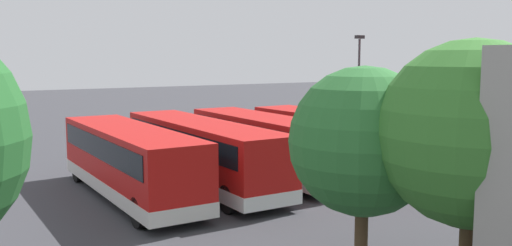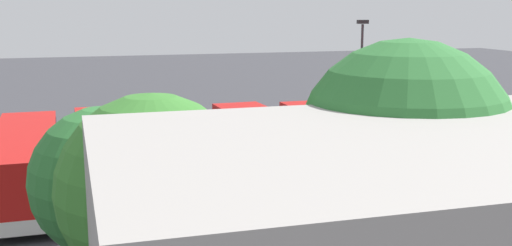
{
  "view_description": "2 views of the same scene",
  "coord_description": "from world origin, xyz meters",
  "px_view_note": "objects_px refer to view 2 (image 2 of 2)",
  "views": [
    {
      "loc": [
        17.94,
        31.79,
        5.92
      ],
      "look_at": [
        -0.18,
        1.61,
        1.64
      ],
      "focal_mm": 38.64,
      "sensor_mm": 36.0,
      "label": 1
    },
    {
      "loc": [
        8.78,
        37.35,
        8.24
      ],
      "look_at": [
        -1.46,
        2.95,
        1.51
      ],
      "focal_mm": 43.87,
      "sensor_mm": 36.0,
      "label": 2
    }
  ],
  "objects_px": {
    "bus_single_deck_seventh": "(26,163)",
    "car_hatchback_silver": "(344,115)",
    "bus_double_decker_second": "(401,122)",
    "bus_single_deck_third": "(341,144)",
    "bus_single_deck_fifth": "(188,149)",
    "bus_single_deck_near_end": "(462,135)",
    "bus_single_deck_sixth": "(109,156)",
    "waste_bin_yellow": "(61,138)",
    "lamp_post_tall": "(361,69)",
    "bus_single_deck_fourth": "(272,148)"
  },
  "relations": [
    {
      "from": "bus_single_deck_third",
      "to": "bus_single_deck_sixth",
      "type": "relative_size",
      "value": 0.92
    },
    {
      "from": "bus_single_deck_fifth",
      "to": "lamp_post_tall",
      "type": "height_order",
      "value": "lamp_post_tall"
    },
    {
      "from": "bus_single_deck_seventh",
      "to": "waste_bin_yellow",
      "type": "xyz_separation_m",
      "value": [
        -1.28,
        -10.65,
        -1.15
      ]
    },
    {
      "from": "bus_double_decker_second",
      "to": "bus_single_deck_fifth",
      "type": "distance_m",
      "value": 10.82
    },
    {
      "from": "bus_single_deck_sixth",
      "to": "bus_double_decker_second",
      "type": "bearing_deg",
      "value": 178.4
    },
    {
      "from": "bus_single_deck_seventh",
      "to": "bus_single_deck_near_end",
      "type": "bearing_deg",
      "value": 179.25
    },
    {
      "from": "car_hatchback_silver",
      "to": "lamp_post_tall",
      "type": "distance_m",
      "value": 5.59
    },
    {
      "from": "bus_double_decker_second",
      "to": "bus_single_deck_third",
      "type": "distance_m",
      "value": 3.49
    },
    {
      "from": "bus_single_deck_fifth",
      "to": "waste_bin_yellow",
      "type": "distance_m",
      "value": 11.62
    },
    {
      "from": "lamp_post_tall",
      "to": "bus_single_deck_near_end",
      "type": "bearing_deg",
      "value": 102.41
    },
    {
      "from": "car_hatchback_silver",
      "to": "waste_bin_yellow",
      "type": "bearing_deg",
      "value": 4.37
    },
    {
      "from": "bus_single_deck_fourth",
      "to": "bus_single_deck_fifth",
      "type": "relative_size",
      "value": 1.08
    },
    {
      "from": "bus_double_decker_second",
      "to": "bus_single_deck_fifth",
      "type": "relative_size",
      "value": 0.97
    },
    {
      "from": "car_hatchback_silver",
      "to": "bus_double_decker_second",
      "type": "bearing_deg",
      "value": 78.43
    },
    {
      "from": "bus_single_deck_fifth",
      "to": "bus_single_deck_sixth",
      "type": "bearing_deg",
      "value": 5.01
    },
    {
      "from": "bus_single_deck_fourth",
      "to": "car_hatchback_silver",
      "type": "xyz_separation_m",
      "value": [
        -9.41,
        -12.46,
        -0.92
      ]
    },
    {
      "from": "bus_single_deck_near_end",
      "to": "bus_double_decker_second",
      "type": "distance_m",
      "value": 3.57
    },
    {
      "from": "bus_single_deck_third",
      "to": "bus_single_deck_fourth",
      "type": "distance_m",
      "value": 3.55
    },
    {
      "from": "car_hatchback_silver",
      "to": "waste_bin_yellow",
      "type": "relative_size",
      "value": 4.55
    },
    {
      "from": "bus_single_deck_seventh",
      "to": "lamp_post_tall",
      "type": "xyz_separation_m",
      "value": [
        -19.58,
        -7.97,
        2.75
      ]
    },
    {
      "from": "bus_double_decker_second",
      "to": "lamp_post_tall",
      "type": "bearing_deg",
      "value": -101.67
    },
    {
      "from": "bus_single_deck_near_end",
      "to": "bus_single_deck_fifth",
      "type": "xyz_separation_m",
      "value": [
        14.23,
        -0.98,
        0.0
      ]
    },
    {
      "from": "bus_single_deck_seventh",
      "to": "car_hatchback_silver",
      "type": "height_order",
      "value": "bus_single_deck_seventh"
    },
    {
      "from": "bus_double_decker_second",
      "to": "bus_single_deck_seventh",
      "type": "distance_m",
      "value": 17.95
    },
    {
      "from": "bus_single_deck_third",
      "to": "lamp_post_tall",
      "type": "height_order",
      "value": "lamp_post_tall"
    },
    {
      "from": "bus_single_deck_sixth",
      "to": "lamp_post_tall",
      "type": "distance_m",
      "value": 17.99
    },
    {
      "from": "bus_single_deck_third",
      "to": "bus_single_deck_sixth",
      "type": "height_order",
      "value": "same"
    },
    {
      "from": "bus_single_deck_third",
      "to": "bus_single_deck_fifth",
      "type": "bearing_deg",
      "value": -7.87
    },
    {
      "from": "bus_double_decker_second",
      "to": "waste_bin_yellow",
      "type": "xyz_separation_m",
      "value": [
        16.65,
        -10.67,
        -1.97
      ]
    },
    {
      "from": "bus_single_deck_third",
      "to": "car_hatchback_silver",
      "type": "xyz_separation_m",
      "value": [
        -5.86,
        -12.43,
        -0.92
      ]
    },
    {
      "from": "bus_single_deck_fifth",
      "to": "bus_single_deck_near_end",
      "type": "bearing_deg",
      "value": 176.06
    },
    {
      "from": "bus_single_deck_near_end",
      "to": "bus_single_deck_third",
      "type": "xyz_separation_m",
      "value": [
        6.85,
        0.04,
        -0.0
      ]
    },
    {
      "from": "bus_double_decker_second",
      "to": "bus_single_deck_sixth",
      "type": "xyz_separation_m",
      "value": [
        14.43,
        -0.4,
        -0.82
      ]
    },
    {
      "from": "lamp_post_tall",
      "to": "bus_single_deck_fourth",
      "type": "bearing_deg",
      "value": 44.13
    },
    {
      "from": "bus_double_decker_second",
      "to": "bus_single_deck_third",
      "type": "bearing_deg",
      "value": 5.01
    },
    {
      "from": "lamp_post_tall",
      "to": "waste_bin_yellow",
      "type": "relative_size",
      "value": 7.79
    },
    {
      "from": "bus_single_deck_seventh",
      "to": "car_hatchback_silver",
      "type": "bearing_deg",
      "value": -149.32
    },
    {
      "from": "bus_single_deck_third",
      "to": "lamp_post_tall",
      "type": "xyz_separation_m",
      "value": [
        -5.03,
        -8.29,
        2.75
      ]
    },
    {
      "from": "bus_single_deck_near_end",
      "to": "waste_bin_yellow",
      "type": "height_order",
      "value": "bus_single_deck_near_end"
    },
    {
      "from": "bus_single_deck_sixth",
      "to": "waste_bin_yellow",
      "type": "height_order",
      "value": "bus_single_deck_sixth"
    },
    {
      "from": "bus_single_deck_seventh",
      "to": "waste_bin_yellow",
      "type": "relative_size",
      "value": 11.83
    },
    {
      "from": "bus_double_decker_second",
      "to": "bus_single_deck_sixth",
      "type": "relative_size",
      "value": 0.91
    },
    {
      "from": "bus_single_deck_fourth",
      "to": "bus_double_decker_second",
      "type": "bearing_deg",
      "value": -177.32
    },
    {
      "from": "bus_single_deck_third",
      "to": "lamp_post_tall",
      "type": "bearing_deg",
      "value": -121.24
    },
    {
      "from": "bus_double_decker_second",
      "to": "bus_single_deck_seventh",
      "type": "relative_size",
      "value": 0.98
    },
    {
      "from": "bus_double_decker_second",
      "to": "car_hatchback_silver",
      "type": "distance_m",
      "value": 12.51
    },
    {
      "from": "bus_single_deck_fourth",
      "to": "bus_single_deck_sixth",
      "type": "xyz_separation_m",
      "value": [
        7.5,
        -0.73,
        -0.0
      ]
    },
    {
      "from": "bus_single_deck_third",
      "to": "bus_single_deck_seventh",
      "type": "bearing_deg",
      "value": -1.26
    },
    {
      "from": "lamp_post_tall",
      "to": "bus_single_deck_sixth",
      "type": "bearing_deg",
      "value": 25.28
    },
    {
      "from": "bus_double_decker_second",
      "to": "car_hatchback_silver",
      "type": "bearing_deg",
      "value": -101.57
    }
  ]
}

